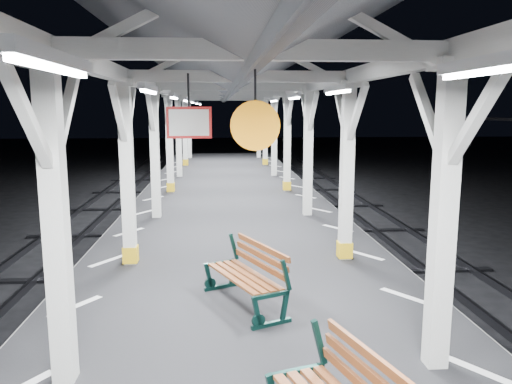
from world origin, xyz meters
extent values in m
plane|color=black|center=(0.00, 0.00, 0.00)|extent=(120.00, 120.00, 0.00)
cube|color=black|center=(0.00, 0.00, 0.50)|extent=(6.00, 50.00, 1.00)
cube|color=silver|center=(-2.45, 0.00, 1.00)|extent=(1.00, 48.00, 0.01)
cube|color=silver|center=(2.45, 0.00, 1.00)|extent=(1.00, 48.00, 0.01)
cube|color=silver|center=(-2.00, -2.00, 2.60)|extent=(0.22, 0.22, 3.20)
cube|color=silver|center=(-2.00, -2.00, 4.26)|extent=(0.40, 0.40, 0.12)
cube|color=silver|center=(-2.00, -1.45, 3.75)|extent=(0.10, 0.99, 0.99)
cube|color=silver|center=(-2.00, -2.55, 3.75)|extent=(0.10, 0.99, 0.99)
cube|color=silver|center=(-2.00, 2.00, 2.60)|extent=(0.22, 0.22, 3.20)
cube|color=silver|center=(-2.00, 2.00, 4.26)|extent=(0.40, 0.40, 0.12)
cube|color=gold|center=(-2.00, 2.00, 1.18)|extent=(0.26, 0.26, 0.30)
cube|color=silver|center=(-2.00, 2.55, 3.75)|extent=(0.10, 0.99, 0.99)
cube|color=silver|center=(-2.00, 1.45, 3.75)|extent=(0.10, 0.99, 0.99)
cube|color=silver|center=(-2.00, 6.00, 2.60)|extent=(0.22, 0.22, 3.20)
cube|color=silver|center=(-2.00, 6.00, 4.26)|extent=(0.40, 0.40, 0.12)
cube|color=silver|center=(-2.00, 6.55, 3.75)|extent=(0.10, 0.99, 0.99)
cube|color=silver|center=(-2.00, 5.45, 3.75)|extent=(0.10, 0.99, 0.99)
cube|color=silver|center=(-2.00, 10.00, 2.60)|extent=(0.22, 0.22, 3.20)
cube|color=silver|center=(-2.00, 10.00, 4.26)|extent=(0.40, 0.40, 0.12)
cube|color=gold|center=(-2.00, 10.00, 1.18)|extent=(0.26, 0.26, 0.30)
cube|color=silver|center=(-2.00, 10.55, 3.75)|extent=(0.10, 0.99, 0.99)
cube|color=silver|center=(-2.00, 9.45, 3.75)|extent=(0.10, 0.99, 0.99)
cube|color=silver|center=(-2.00, 14.00, 2.60)|extent=(0.22, 0.22, 3.20)
cube|color=silver|center=(-2.00, 14.00, 4.26)|extent=(0.40, 0.40, 0.12)
cube|color=silver|center=(-2.00, 14.55, 3.75)|extent=(0.10, 0.99, 0.99)
cube|color=silver|center=(-2.00, 13.45, 3.75)|extent=(0.10, 0.99, 0.99)
cube|color=silver|center=(-2.00, 18.00, 2.60)|extent=(0.22, 0.22, 3.20)
cube|color=silver|center=(-2.00, 18.00, 4.26)|extent=(0.40, 0.40, 0.12)
cube|color=gold|center=(-2.00, 18.00, 1.18)|extent=(0.26, 0.26, 0.30)
cube|color=silver|center=(-2.00, 18.55, 3.75)|extent=(0.10, 0.99, 0.99)
cube|color=silver|center=(-2.00, 17.45, 3.75)|extent=(0.10, 0.99, 0.99)
cube|color=silver|center=(-2.00, 22.00, 2.60)|extent=(0.22, 0.22, 3.20)
cube|color=silver|center=(-2.00, 22.00, 4.26)|extent=(0.40, 0.40, 0.12)
cube|color=silver|center=(-2.00, 22.55, 3.75)|extent=(0.10, 0.99, 0.99)
cube|color=silver|center=(-2.00, 21.45, 3.75)|extent=(0.10, 0.99, 0.99)
cube|color=silver|center=(2.00, -2.00, 2.60)|extent=(0.22, 0.22, 3.20)
cube|color=silver|center=(2.00, -2.00, 4.26)|extent=(0.40, 0.40, 0.12)
cube|color=silver|center=(2.00, -1.45, 3.75)|extent=(0.10, 0.99, 0.99)
cube|color=silver|center=(2.00, -2.55, 3.75)|extent=(0.10, 0.99, 0.99)
cube|color=silver|center=(2.00, 2.00, 2.60)|extent=(0.22, 0.22, 3.20)
cube|color=silver|center=(2.00, 2.00, 4.26)|extent=(0.40, 0.40, 0.12)
cube|color=gold|center=(2.00, 2.00, 1.18)|extent=(0.26, 0.26, 0.30)
cube|color=silver|center=(2.00, 2.55, 3.75)|extent=(0.10, 0.99, 0.99)
cube|color=silver|center=(2.00, 1.45, 3.75)|extent=(0.10, 0.99, 0.99)
cube|color=silver|center=(2.00, 6.00, 2.60)|extent=(0.22, 0.22, 3.20)
cube|color=silver|center=(2.00, 6.00, 4.26)|extent=(0.40, 0.40, 0.12)
cube|color=silver|center=(2.00, 6.55, 3.75)|extent=(0.10, 0.99, 0.99)
cube|color=silver|center=(2.00, 5.45, 3.75)|extent=(0.10, 0.99, 0.99)
cube|color=silver|center=(2.00, 10.00, 2.60)|extent=(0.22, 0.22, 3.20)
cube|color=silver|center=(2.00, 10.00, 4.26)|extent=(0.40, 0.40, 0.12)
cube|color=gold|center=(2.00, 10.00, 1.18)|extent=(0.26, 0.26, 0.30)
cube|color=silver|center=(2.00, 10.55, 3.75)|extent=(0.10, 0.99, 0.99)
cube|color=silver|center=(2.00, 9.45, 3.75)|extent=(0.10, 0.99, 0.99)
cube|color=silver|center=(2.00, 14.00, 2.60)|extent=(0.22, 0.22, 3.20)
cube|color=silver|center=(2.00, 14.00, 4.26)|extent=(0.40, 0.40, 0.12)
cube|color=silver|center=(2.00, 14.55, 3.75)|extent=(0.10, 0.99, 0.99)
cube|color=silver|center=(2.00, 13.45, 3.75)|extent=(0.10, 0.99, 0.99)
cube|color=silver|center=(2.00, 18.00, 2.60)|extent=(0.22, 0.22, 3.20)
cube|color=silver|center=(2.00, 18.00, 4.26)|extent=(0.40, 0.40, 0.12)
cube|color=gold|center=(2.00, 18.00, 1.18)|extent=(0.26, 0.26, 0.30)
cube|color=silver|center=(2.00, 18.55, 3.75)|extent=(0.10, 0.99, 0.99)
cube|color=silver|center=(2.00, 17.45, 3.75)|extent=(0.10, 0.99, 0.99)
cube|color=silver|center=(2.00, 22.00, 2.60)|extent=(0.22, 0.22, 3.20)
cube|color=silver|center=(2.00, 22.00, 4.26)|extent=(0.40, 0.40, 0.12)
cube|color=silver|center=(2.00, 22.55, 3.75)|extent=(0.10, 0.99, 0.99)
cube|color=silver|center=(2.00, 21.45, 3.75)|extent=(0.10, 0.99, 0.99)
cube|color=silver|center=(-2.00, 0.00, 4.38)|extent=(0.18, 48.00, 0.24)
cube|color=silver|center=(2.00, 0.00, 4.38)|extent=(0.18, 48.00, 0.24)
cube|color=silver|center=(0.00, -2.00, 4.38)|extent=(4.20, 0.14, 0.20)
cube|color=silver|center=(0.00, 2.00, 4.38)|extent=(4.20, 0.14, 0.20)
cube|color=silver|center=(0.00, 6.00, 4.38)|extent=(4.20, 0.14, 0.20)
cube|color=silver|center=(0.00, 10.00, 4.38)|extent=(4.20, 0.14, 0.20)
cube|color=silver|center=(0.00, 14.00, 4.38)|extent=(4.20, 0.14, 0.20)
cube|color=silver|center=(0.00, 18.00, 4.38)|extent=(4.20, 0.14, 0.20)
cube|color=silver|center=(0.00, 22.00, 4.38)|extent=(4.20, 0.14, 0.20)
cube|color=#52555A|center=(-1.30, 0.00, 4.92)|extent=(2.80, 49.00, 1.45)
cube|color=#52555A|center=(1.30, 0.00, 4.92)|extent=(2.80, 49.00, 1.45)
cube|color=silver|center=(-1.30, -4.00, 4.10)|extent=(0.10, 1.35, 0.08)
cube|color=white|center=(-1.30, -4.00, 4.05)|extent=(0.05, 1.25, 0.05)
cube|color=silver|center=(-1.30, 0.00, 4.10)|extent=(0.10, 1.35, 0.08)
cube|color=white|center=(-1.30, 0.00, 4.05)|extent=(0.05, 1.25, 0.05)
cube|color=silver|center=(-1.30, 4.00, 4.10)|extent=(0.10, 1.35, 0.08)
cube|color=white|center=(-1.30, 4.00, 4.05)|extent=(0.05, 1.25, 0.05)
cube|color=silver|center=(-1.30, 8.00, 4.10)|extent=(0.10, 1.35, 0.08)
cube|color=white|center=(-1.30, 8.00, 4.05)|extent=(0.05, 1.25, 0.05)
cube|color=silver|center=(-1.30, 12.00, 4.10)|extent=(0.10, 1.35, 0.08)
cube|color=white|center=(-1.30, 12.00, 4.05)|extent=(0.05, 1.25, 0.05)
cube|color=silver|center=(-1.30, 16.00, 4.10)|extent=(0.10, 1.35, 0.08)
cube|color=white|center=(-1.30, 16.00, 4.05)|extent=(0.05, 1.25, 0.05)
cube|color=silver|center=(-1.30, 20.00, 4.10)|extent=(0.10, 1.35, 0.08)
cube|color=white|center=(-1.30, 20.00, 4.05)|extent=(0.05, 1.25, 0.05)
cube|color=silver|center=(1.30, -4.00, 4.10)|extent=(0.10, 1.35, 0.08)
cube|color=white|center=(1.30, -4.00, 4.05)|extent=(0.05, 1.25, 0.05)
cube|color=silver|center=(1.30, 0.00, 4.10)|extent=(0.10, 1.35, 0.08)
cube|color=white|center=(1.30, 0.00, 4.05)|extent=(0.05, 1.25, 0.05)
cube|color=silver|center=(1.30, 4.00, 4.10)|extent=(0.10, 1.35, 0.08)
cube|color=white|center=(1.30, 4.00, 4.05)|extent=(0.05, 1.25, 0.05)
cube|color=silver|center=(1.30, 8.00, 4.10)|extent=(0.10, 1.35, 0.08)
cube|color=white|center=(1.30, 8.00, 4.05)|extent=(0.05, 1.25, 0.05)
cube|color=silver|center=(1.30, 12.00, 4.10)|extent=(0.10, 1.35, 0.08)
cube|color=white|center=(1.30, 12.00, 4.05)|extent=(0.05, 1.25, 0.05)
cube|color=silver|center=(1.30, 16.00, 4.10)|extent=(0.10, 1.35, 0.08)
cube|color=white|center=(1.30, 16.00, 4.05)|extent=(0.05, 1.25, 0.05)
cube|color=silver|center=(1.30, 20.00, 4.10)|extent=(0.10, 1.35, 0.08)
cube|color=white|center=(1.30, 20.00, 4.05)|extent=(0.05, 1.25, 0.05)
cylinder|color=black|center=(0.00, -2.00, 4.05)|extent=(0.02, 0.02, 0.30)
cylinder|color=orange|center=(0.00, -2.00, 3.65)|extent=(0.50, 0.04, 0.50)
cylinder|color=black|center=(-0.69, -1.37, 4.02)|extent=(0.02, 0.02, 0.36)
cube|color=red|center=(-0.69, -1.37, 3.67)|extent=(0.50, 0.03, 0.35)
cube|color=white|center=(-0.69, -1.37, 3.67)|extent=(0.44, 0.04, 0.29)
cylinder|color=black|center=(1.05, 17.44, 4.02)|extent=(0.02, 0.02, 0.36)
cube|color=red|center=(1.05, 17.44, 3.67)|extent=(0.50, 0.03, 0.35)
cube|color=white|center=(1.05, 17.44, 3.67)|extent=(0.44, 0.05, 0.29)
cube|color=black|center=(14.00, 22.00, 1.65)|extent=(0.20, 0.20, 3.30)
sphere|color=silver|center=(14.00, 22.00, 3.22)|extent=(0.20, 0.20, 0.20)
cube|color=black|center=(0.54, -2.74, 1.69)|extent=(0.18, 0.10, 0.45)
cube|color=brown|center=(0.84, -3.52, 1.74)|extent=(0.51, 1.52, 0.10)
cube|color=brown|center=(0.86, -3.51, 1.88)|extent=(0.51, 1.52, 0.10)
cube|color=black|center=(0.30, -0.86, 1.03)|extent=(0.56, 0.29, 0.06)
cube|color=black|center=(0.10, -0.95, 1.23)|extent=(0.16, 0.11, 0.46)
cube|color=black|center=(0.48, -0.78, 1.23)|extent=(0.15, 0.10, 0.46)
cube|color=black|center=(0.50, -0.77, 1.66)|extent=(0.17, 0.11, 0.43)
cube|color=black|center=(-0.34, 0.58, 1.03)|extent=(0.56, 0.29, 0.06)
cube|color=black|center=(-0.54, 0.49, 1.23)|extent=(0.16, 0.11, 0.46)
cube|color=black|center=(-0.16, 0.66, 1.23)|extent=(0.15, 0.10, 0.46)
cube|color=black|center=(-0.14, 0.67, 1.66)|extent=(0.17, 0.11, 0.43)
cube|color=brown|center=(-0.20, -0.22, 1.44)|extent=(0.69, 1.41, 0.03)
cube|color=brown|center=(-0.08, -0.17, 1.44)|extent=(0.69, 1.41, 0.03)
cube|color=brown|center=(0.03, -0.12, 1.44)|extent=(0.69, 1.41, 0.03)
cube|color=brown|center=(0.15, -0.07, 1.44)|extent=(0.69, 1.41, 0.03)
cube|color=brown|center=(0.21, -0.04, 1.58)|extent=(0.65, 1.39, 0.09)
cube|color=brown|center=(0.23, -0.03, 1.71)|extent=(0.65, 1.39, 0.09)
cube|color=brown|center=(0.25, -0.02, 1.84)|extent=(0.65, 1.39, 0.09)
camera|label=1|loc=(-0.37, -6.99, 3.82)|focal=35.00mm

